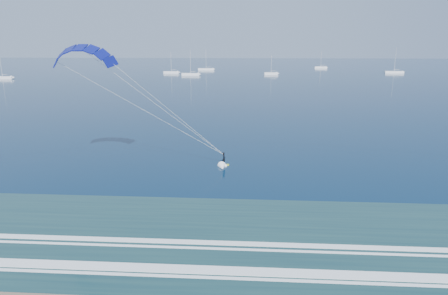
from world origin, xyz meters
TOP-DOWN VIEW (x-y plane):
  - kitesurfer_rig at (-8.64, 27.67)m, footprint 21.34×8.35m
  - sailboat_0 at (-111.28, 158.84)m, footprint 9.91×2.40m
  - sailboat_1 at (-40.61, 198.80)m, footprint 8.28×2.40m
  - sailboat_2 at (-24.83, 228.18)m, footprint 9.71×2.40m
  - sailboat_3 at (13.26, 193.79)m, footprint 7.03×2.40m
  - sailboat_4 at (48.83, 253.38)m, footprint 7.98×2.40m
  - sailboat_5 at (81.31, 209.06)m, footprint 10.08×2.40m
  - sailboat_7 at (-28.05, 185.55)m, footprint 9.05×2.40m

SIDE VIEW (x-z plane):
  - sailboat_3 at x=13.26m, z-range -4.32..5.66m
  - sailboat_4 at x=48.83m, z-range -4.80..6.15m
  - sailboat_1 at x=-40.61m, z-range -5.03..6.39m
  - sailboat_2 at x=-24.83m, z-range -5.79..7.16m
  - sailboat_0 at x=-111.28m, z-range -5.96..7.35m
  - sailboat_5 at x=81.31m, z-range -6.09..7.48m
  - sailboat_7 at x=-28.05m, z-range -5.81..7.20m
  - kitesurfer_rig at x=-8.64m, z-range 0.13..16.73m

